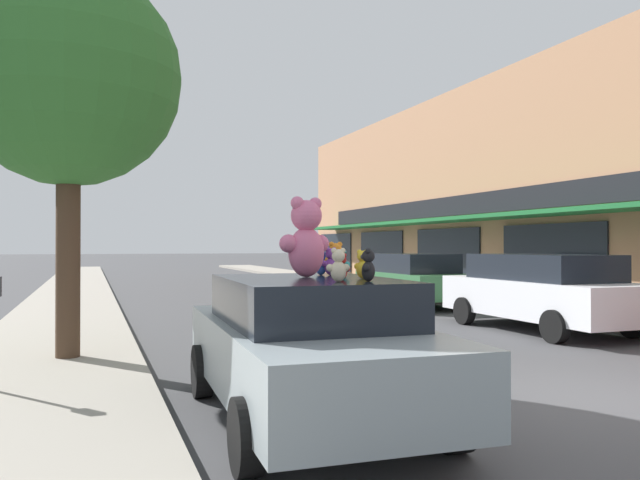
% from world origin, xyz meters
% --- Properties ---
extents(ground_plane, '(260.00, 260.00, 0.00)m').
position_xyz_m(ground_plane, '(0.00, 0.00, 0.00)').
color(ground_plane, '#424244').
extents(sidewalk_near, '(2.55, 90.00, 0.15)m').
position_xyz_m(sidewalk_near, '(-5.86, 0.00, 0.08)').
color(sidewalk_near, gray).
rests_on(sidewalk_near, ground_plane).
extents(storefront_row, '(12.31, 33.40, 7.48)m').
position_xyz_m(storefront_row, '(12.53, 11.66, 3.74)').
color(storefront_row, tan).
rests_on(storefront_row, ground_plane).
extents(plush_art_car, '(2.12, 4.29, 1.44)m').
position_xyz_m(plush_art_car, '(-3.24, 0.37, 0.77)').
color(plush_art_car, '#8C999E').
rests_on(plush_art_car, ground_plane).
extents(teddy_bear_giant, '(0.64, 0.45, 0.84)m').
position_xyz_m(teddy_bear_giant, '(-3.18, 0.60, 1.85)').
color(teddy_bear_giant, pink).
rests_on(teddy_bear_giant, plush_art_car).
extents(teddy_bear_cream, '(0.23, 0.14, 0.31)m').
position_xyz_m(teddy_bear_cream, '(-3.19, -0.34, 1.59)').
color(teddy_bear_cream, beige).
rests_on(teddy_bear_cream, plush_art_car).
extents(teddy_bear_black, '(0.19, 0.23, 0.31)m').
position_xyz_m(teddy_bear_black, '(-2.91, -0.36, 1.59)').
color(teddy_bear_black, black).
rests_on(teddy_bear_black, plush_art_car).
extents(teddy_bear_yellow, '(0.18, 0.21, 0.29)m').
position_xyz_m(teddy_bear_yellow, '(-2.75, 0.12, 1.58)').
color(teddy_bear_yellow, yellow).
rests_on(teddy_bear_yellow, plush_art_car).
extents(teddy_bear_red, '(0.16, 0.19, 0.26)m').
position_xyz_m(teddy_bear_red, '(-3.03, -0.02, 1.56)').
color(teddy_bear_red, red).
rests_on(teddy_bear_red, plush_art_car).
extents(teddy_bear_purple, '(0.24, 0.16, 0.31)m').
position_xyz_m(teddy_bear_purple, '(-2.80, 0.86, 1.59)').
color(teddy_bear_purple, purple).
rests_on(teddy_bear_purple, plush_art_car).
extents(teddy_bear_blue, '(0.16, 0.20, 0.27)m').
position_xyz_m(teddy_bear_blue, '(-2.89, 0.93, 1.57)').
color(teddy_bear_blue, blue).
rests_on(teddy_bear_blue, plush_art_car).
extents(teddy_bear_teal, '(0.20, 0.19, 0.28)m').
position_xyz_m(teddy_bear_teal, '(-2.69, 0.84, 1.58)').
color(teddy_bear_teal, teal).
rests_on(teddy_bear_teal, plush_art_car).
extents(teddy_bear_orange, '(0.28, 0.17, 0.38)m').
position_xyz_m(teddy_bear_orange, '(-2.64, 1.12, 1.62)').
color(teddy_bear_orange, orange).
rests_on(teddy_bear_orange, plush_art_car).
extents(parked_car_far_center, '(2.05, 4.67, 1.59)m').
position_xyz_m(parked_car_far_center, '(3.50, 4.95, 0.85)').
color(parked_car_far_center, silver).
rests_on(parked_car_far_center, ground_plane).
extents(parked_car_far_right, '(2.02, 4.10, 1.53)m').
position_xyz_m(parked_car_far_right, '(3.50, 10.42, 0.82)').
color(parked_car_far_right, '#336B3D').
rests_on(parked_car_far_right, ground_plane).
extents(street_tree, '(3.23, 3.23, 5.71)m').
position_xyz_m(street_tree, '(-5.61, 4.17, 4.23)').
color(street_tree, '#473323').
rests_on(street_tree, sidewalk_near).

